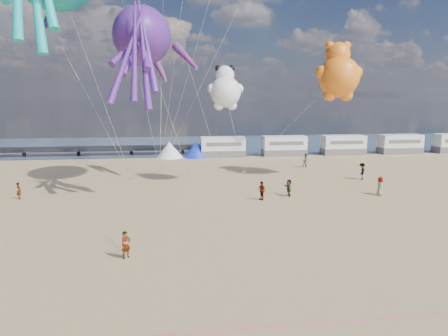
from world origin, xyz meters
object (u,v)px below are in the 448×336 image
tent_white (169,150)px  tent_blue (196,149)px  kite_octopus_purple (142,36)px  sandbag_c (243,172)px  beachgoer_1 (306,160)px  sandbag_a (132,180)px  sandbag_b (188,171)px  windsock_left (48,21)px  beachgoer_5 (19,191)px  beachgoer_0 (380,186)px  windsock_mid (186,57)px  sandbag_e (160,172)px  motorhome_1 (284,146)px  kite_panda (225,92)px  windsock_right (161,71)px  sandbag_d (221,170)px  kite_teddy_orange (339,77)px  beachgoer_2 (362,171)px  motorhome_2 (343,145)px  standing_person (126,245)px  beachgoer_3 (262,191)px  motorhome_3 (400,144)px  motorhome_0 (223,147)px  beachgoer_4 (289,188)px

tent_white → tent_blue: size_ratio=1.00×
tent_blue → kite_octopus_purple: size_ratio=0.32×
sandbag_c → beachgoer_1: bearing=16.8°
sandbag_a → sandbag_b: (6.27, 4.46, 0.00)m
tent_blue → windsock_left: bearing=-132.7°
tent_blue → sandbag_c: size_ratio=8.00×
tent_blue → beachgoer_5: tent_blue is taller
tent_white → tent_blue: bearing=0.0°
beachgoer_0 → windsock_mid: (-17.52, 9.29, 12.27)m
sandbag_e → motorhome_1: bearing=32.4°
kite_panda → windsock_right: bearing=159.4°
beachgoer_0 → sandbag_d: (-13.33, 13.83, -0.76)m
kite_panda → kite_teddy_orange: size_ratio=0.71×
beachgoer_2 → windsock_left: size_ratio=0.28×
sandbag_d → kite_panda: size_ratio=0.09×
motorhome_2 → sandbag_a: 34.77m
motorhome_2 → kite_panda: bearing=-138.0°
sandbag_c → windsock_mid: 14.97m
standing_person → motorhome_2: bearing=12.7°
beachgoer_3 → windsock_right: bearing=-168.8°
motorhome_1 → kite_panda: 23.53m
kite_panda → windsock_left: size_ratio=0.80×
beachgoer_5 → sandbag_a: beachgoer_5 is taller
beachgoer_3 → sandbag_c: beachgoer_3 is taller
kite_panda → beachgoer_5: bearing=-150.6°
motorhome_3 → windsock_right: size_ratio=1.47×
tent_white → sandbag_d: (6.38, -11.37, -1.09)m
sandbag_b → beachgoer_1: bearing=4.4°
kite_panda → kite_teddy_orange: 12.71m
beachgoer_2 → sandbag_b: 20.10m
kite_octopus_purple → kite_panda: 9.97m
kite_octopus_purple → windsock_left: (-9.06, 0.72, 1.33)m
sandbag_e → windsock_mid: 14.05m
motorhome_1 → beachgoer_2: (3.73, -18.36, -0.58)m
motorhome_3 → windsock_mid: bearing=-155.1°
sandbag_d → motorhome_0: bearing=81.9°
motorhome_0 → sandbag_b: bearing=-116.2°
kite_panda → beachgoer_3: bearing=-51.2°
beachgoer_0 → sandbag_c: (-10.79, 12.32, -0.76)m
motorhome_2 → sandbag_a: size_ratio=13.20×
beachgoer_4 → windsock_right: windsock_right is taller
beachgoer_0 → beachgoer_5: size_ratio=1.13×
beachgoer_1 → windsock_right: bearing=-175.6°
sandbag_c → sandbag_b: bearing=167.5°
beachgoer_3 → sandbag_e: (-9.41, 13.75, -0.73)m
beachgoer_3 → tent_blue: bearing=164.1°
motorhome_1 → sandbag_d: 15.97m
sandbag_a → windsock_mid: windsock_mid is taller
motorhome_0 → standing_person: 38.51m
windsock_right → windsock_left: bearing=-179.4°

